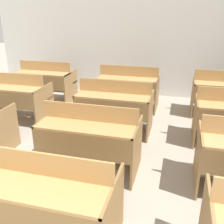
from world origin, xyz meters
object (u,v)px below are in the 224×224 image
bench_third_center (114,105)px  bench_back_left (45,80)px  bench_second_center (90,137)px  bench_front_center (44,198)px  bench_back_center (128,86)px  bench_third_left (14,96)px

bench_third_center → bench_back_left: same height
bench_third_center → bench_second_center: bearing=-90.8°
bench_front_center → bench_back_center: same height
bench_third_left → bench_third_center: size_ratio=1.00×
bench_third_left → bench_front_center: bearing=-51.3°
bench_third_left → bench_third_center: 2.04m
bench_back_left → bench_front_center: bearing=-62.0°
bench_second_center → bench_third_center: 1.27m
bench_back_left → bench_third_left: bearing=-90.7°
bench_second_center → bench_third_left: 2.39m
bench_second_center → bench_third_center: size_ratio=1.00×
bench_second_center → bench_back_left: (-2.00, 2.53, 0.00)m
bench_front_center → bench_third_center: (0.01, 2.52, 0.00)m
bench_third_left → bench_back_left: same height
bench_second_center → bench_back_left: same height
bench_front_center → bench_back_center: 3.77m
bench_back_left → bench_back_center: bearing=-0.4°
bench_second_center → bench_third_left: size_ratio=1.00×
bench_second_center → bench_third_left: bearing=147.7°
bench_front_center → bench_third_center: 2.52m
bench_back_left → bench_back_center: (2.02, -0.01, 0.00)m
bench_second_center → bench_back_left: 3.23m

